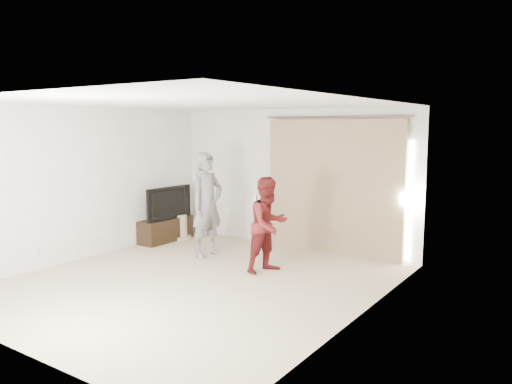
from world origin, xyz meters
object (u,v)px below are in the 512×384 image
tv_console (166,230)px  person_woman (269,225)px  person_man (207,205)px  tv (165,202)px

tv_console → person_woman: person_woman is taller
tv_console → person_man: size_ratio=0.65×
tv_console → tv: bearing=-90.0°
person_man → person_woman: bearing=-8.2°
tv_console → tv: 0.55m
tv → person_man: person_man is taller
tv_console → person_woman: size_ratio=0.79×
person_man → tv: bearing=163.2°
tv_console → person_man: person_man is taller
person_man → person_woman: (1.41, -0.20, -0.16)m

